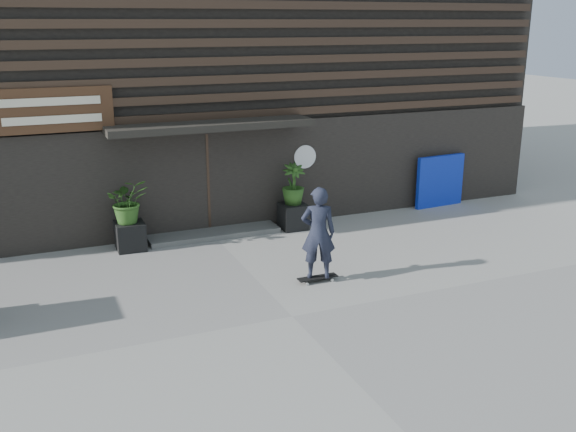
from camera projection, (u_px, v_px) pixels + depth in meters
name	position (u px, v px, depth m)	size (l,w,h in m)	color
ground	(292.00, 316.00, 10.79)	(80.00, 80.00, 0.00)	gray
entrance_step	(213.00, 233.00, 14.84)	(3.00, 0.80, 0.12)	#4E4E4C
planter_pot_left	(130.00, 236.00, 13.89)	(0.60, 0.60, 0.60)	black
bamboo_left	(128.00, 201.00, 13.66)	(0.86, 0.75, 0.96)	#2D591E
planter_pot_right	(293.00, 216.00, 15.29)	(0.60, 0.60, 0.60)	black
bamboo_right	(293.00, 184.00, 15.07)	(0.54, 0.54, 0.96)	#2D591E
blue_tarp	(440.00, 181.00, 17.05)	(1.45, 0.12, 1.36)	#0D23AE
building	(155.00, 48.00, 18.44)	(18.00, 11.00, 8.00)	black
skateboarder	(318.00, 233.00, 11.96)	(0.78, 0.62, 1.84)	black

